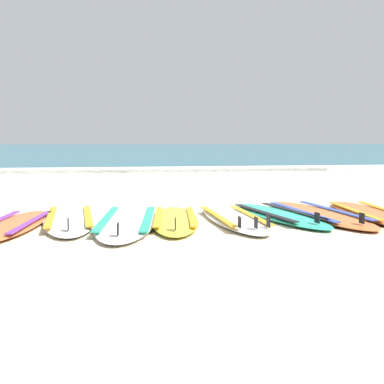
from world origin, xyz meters
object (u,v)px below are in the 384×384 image
Objects in this scene: surfboard_3 at (175,220)px; surfboard_6 at (318,214)px; surfboard_2 at (127,221)px; surfboard_0 at (13,225)px; surfboard_1 at (70,219)px; surfboard_7 at (370,213)px; surfboard_5 at (278,215)px; surfboard_4 at (234,219)px.

surfboard_3 is 0.86× the size of surfboard_6.
surfboard_0 is at bearing -177.68° from surfboard_2.
surfboard_1 and surfboard_2 have the same top height.
surfboard_1 is at bearing 178.99° from surfboard_7.
surfboard_5 is at bearing 5.10° from surfboard_0.
surfboard_2 is 1.04× the size of surfboard_6.
surfboard_6 is (3.47, 0.28, -0.00)m from surfboard_0.
surfboard_6 is at bearing 1.50° from surfboard_5.
surfboard_6 and surfboard_7 have the same top height.
surfboard_4 is 0.97× the size of surfboard_5.
surfboard_3 and surfboard_4 have the same top height.
surfboard_1 is 2.42m from surfboard_5.
surfboard_3 and surfboard_6 have the same top height.
surfboard_7 is (2.40, 0.14, -0.00)m from surfboard_3.
surfboard_0 is 1.72m from surfboard_3.
surfboard_3 is at bearing -9.66° from surfboard_1.
surfboard_6 is at bearing -0.33° from surfboard_1.
surfboard_0 is 0.84× the size of surfboard_2.
surfboard_0 and surfboard_1 have the same top height.
surfboard_7 is (4.12, 0.23, -0.00)m from surfboard_0.
surfboard_6 is 1.08× the size of surfboard_7.
surfboard_0 is 3.48m from surfboard_6.
surfboard_5 is at bearing -178.50° from surfboard_6.
surfboard_5 is 1.14m from surfboard_7.
surfboard_0 is 2.39m from surfboard_4.
surfboard_3 is at bearing -176.77° from surfboard_7.
surfboard_0 is 0.94× the size of surfboard_1.
surfboard_0 and surfboard_6 have the same top height.
surfboard_6 is at bearing 5.76° from surfboard_2.
surfboard_4 and surfboard_5 have the same top height.
surfboard_0 is 0.99× the size of surfboard_4.
surfboard_2 is at bearing -174.73° from surfboard_3.
surfboard_0 is at bearing -178.33° from surfboard_4.
surfboard_6 is (2.92, -0.02, -0.00)m from surfboard_1.
surfboard_2 and surfboard_3 have the same top height.
surfboard_1 is 1.06× the size of surfboard_4.
surfboard_3 is (0.53, 0.05, 0.00)m from surfboard_2.
surfboard_3 is at bearing -172.38° from surfboard_5.
surfboard_4 is at bearing 1.01° from surfboard_2.
surfboard_1 is at bearing 158.80° from surfboard_2.
surfboard_5 is at bearing 178.35° from surfboard_7.
surfboard_1 is 1.03× the size of surfboard_5.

